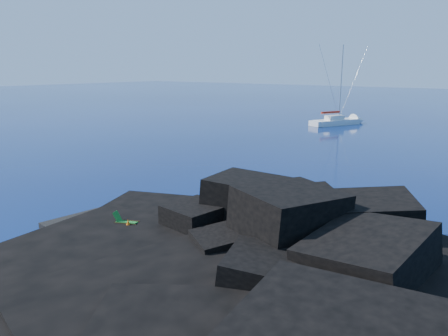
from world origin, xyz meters
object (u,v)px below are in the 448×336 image
object	(u,v)px
sailboat	(336,125)
marker_cone	(128,224)
sunbather	(133,237)
deck_chair	(127,219)

from	to	relation	value
sailboat	marker_cone	xyz separation A→B (m)	(10.58, -53.58, 0.65)
sunbather	sailboat	bearing A→B (deg)	84.38
sunbather	deck_chair	bearing A→B (deg)	130.18
sailboat	marker_cone	bearing A→B (deg)	-54.70
sailboat	sunbather	distance (m)	55.81
deck_chair	marker_cone	bearing A→B (deg)	-56.23
sailboat	marker_cone	distance (m)	54.62
deck_chair	sunbather	xyz separation A→B (m)	(1.85, -1.14, -0.31)
sunbather	marker_cone	distance (m)	1.75
marker_cone	sailboat	bearing A→B (deg)	101.18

